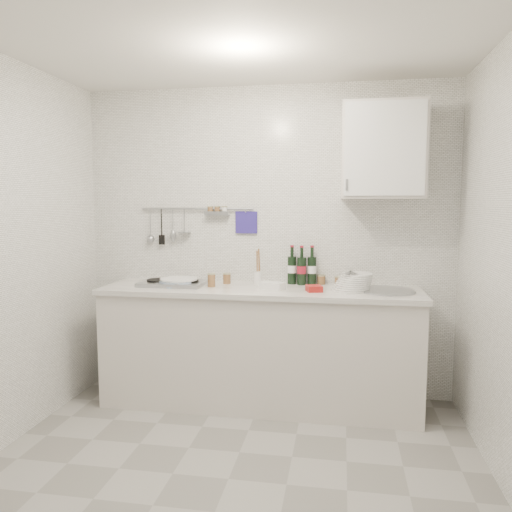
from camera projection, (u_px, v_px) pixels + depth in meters
The scene contains 16 objects.
floor at pixel (228, 479), 2.85m from camera, with size 3.00×3.00×0.00m, color slate.
ceiling at pixel (226, 22), 2.58m from camera, with size 3.00×3.00×0.00m, color silver.
back_wall at pixel (266, 242), 4.08m from camera, with size 3.00×0.02×2.50m, color silver.
counter at pixel (261, 349), 3.88m from camera, with size 2.44×0.64×0.96m.
wall_rail at pixel (194, 220), 4.13m from camera, with size 0.98×0.09×0.34m.
wall_cabinet at pixel (383, 151), 3.68m from camera, with size 0.60×0.38×0.70m.
plate_stack_hob at pixel (177, 282), 3.94m from camera, with size 0.33×0.32×0.06m.
plate_stack_sink at pixel (354, 282), 3.71m from camera, with size 0.31×0.29×0.14m.
wine_bottles at pixel (302, 265), 3.97m from camera, with size 0.23×0.10×0.31m.
butter_dish at pixel (272, 286), 3.76m from camera, with size 0.19×0.09×0.06m, color white.
strawberry_punnet at pixel (314, 289), 3.66m from camera, with size 0.11×0.11×0.04m, color #B02413.
utensil_crock at pixel (258, 276), 3.98m from camera, with size 0.07×0.07×0.29m.
jar_a at pixel (227, 278), 4.02m from camera, with size 0.07×0.07×0.09m.
jar_b at pixel (321, 279), 3.99m from camera, with size 0.07×0.07×0.08m.
jar_c at pixel (339, 282), 3.82m from camera, with size 0.07×0.07×0.09m.
jar_d at pixel (211, 280), 3.87m from camera, with size 0.06×0.06×0.11m.
Camera 1 is at (0.61, -2.63, 1.57)m, focal length 35.00 mm.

